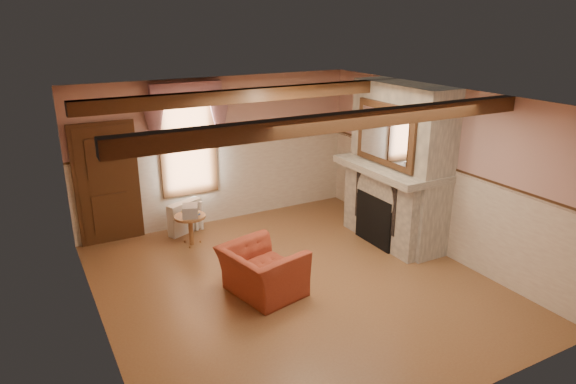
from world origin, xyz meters
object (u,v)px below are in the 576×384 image
armchair (262,271)px  bowl (397,164)px  radiator (185,217)px  oil_lamp (381,153)px  mantel_clock (368,151)px  side_table (191,230)px

armchair → bowl: size_ratio=3.02×
armchair → radiator: 2.73m
armchair → oil_lamp: bearing=-84.4°
radiator → oil_lamp: size_ratio=2.50×
radiator → bowl: 3.98m
mantel_clock → oil_lamp: size_ratio=0.86×
armchair → oil_lamp: size_ratio=3.92×
armchair → bowl: bearing=-92.8°
radiator → bowl: bowl is taller
side_table → bowl: size_ratio=1.51×
side_table → oil_lamp: 3.62m
bowl → oil_lamp: bearing=90.0°
mantel_clock → oil_lamp: bearing=-90.0°
armchair → oil_lamp: 3.18m
side_table → bowl: bowl is taller
mantel_clock → bowl: bearing=-90.0°
side_table → radiator: size_ratio=0.79×
armchair → side_table: (-0.37, 2.13, -0.08)m
side_table → mantel_clock: (3.16, -0.85, 1.25)m
radiator → mantel_clock: 3.61m
armchair → radiator: (-0.29, 2.72, -0.06)m
armchair → mantel_clock: 3.29m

